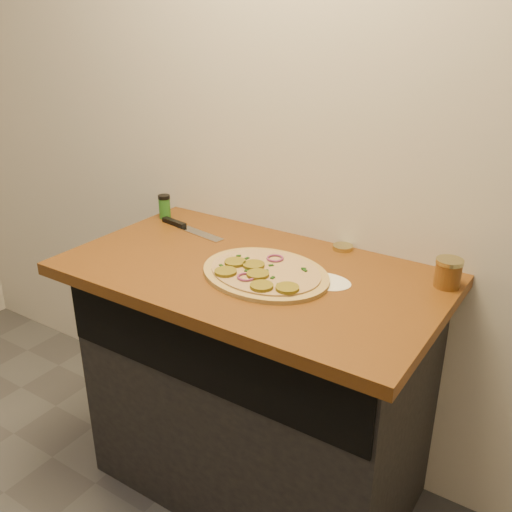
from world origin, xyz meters
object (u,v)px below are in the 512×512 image
Objects in this scene: chefs_knife at (186,228)px; salsa_jar at (448,273)px; pizza at (264,273)px; spice_shaker at (165,207)px.

chefs_knife is 3.60× the size of salsa_jar.
chefs_knife is 0.95m from salsa_jar.
salsa_jar is at bearing 3.32° from chefs_knife.
pizza is 5.30× the size of spice_shaker.
chefs_knife is at bearing 158.54° from pizza.
chefs_knife is at bearing -176.68° from salsa_jar.
pizza is 1.57× the size of chefs_knife.
spice_shaker is (-1.09, -0.00, 0.00)m from salsa_jar.
spice_shaker reaches higher than pizza.
salsa_jar is (0.95, 0.05, 0.04)m from chefs_knife.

